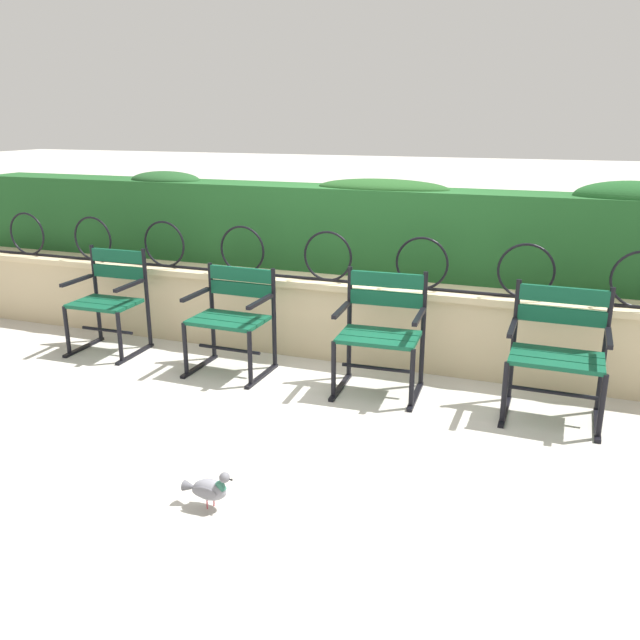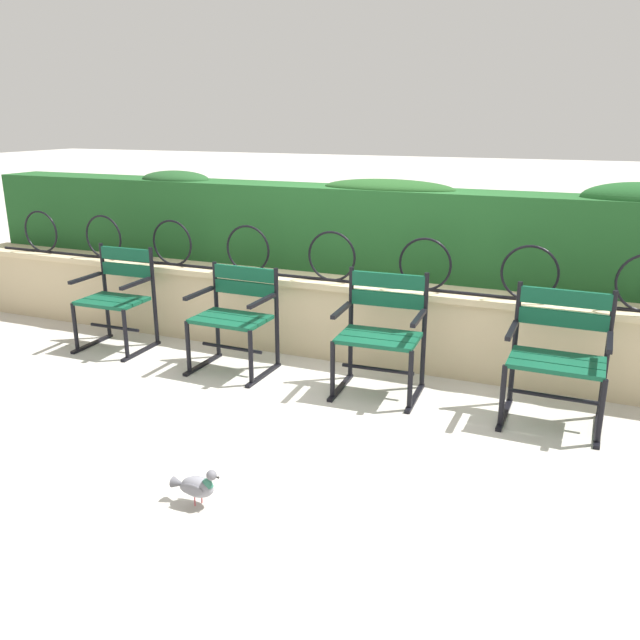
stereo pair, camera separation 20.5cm
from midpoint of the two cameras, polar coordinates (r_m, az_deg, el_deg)
name	(u,v)px [view 2 (the right image)]	position (r m, az deg, el deg)	size (l,w,h in m)	color
ground_plane	(316,393)	(4.91, 0.88, -6.37)	(60.00, 60.00, 0.00)	#BCB7AD
stone_wall	(356,319)	(5.54, 4.16, 0.05)	(8.19, 0.41, 0.66)	#C6B289
iron_arch_fence	(334,260)	(5.39, 2.33, 5.26)	(7.64, 0.02, 0.42)	black
hedge_row	(376,227)	(5.75, 5.95, 7.98)	(8.03, 0.47, 0.85)	#1E5123
park_chair_leftmost	(117,296)	(5.99, -16.23, 2.03)	(0.58, 0.53, 0.89)	#0F4C33
park_chair_centre_left	(236,314)	(5.27, -6.24, 0.48)	(0.62, 0.53, 0.83)	#0F4C33
park_chair_centre_right	(381,331)	(4.83, 6.56, -0.93)	(0.63, 0.55, 0.89)	#0F4C33
park_chair_rightmost	(558,354)	(4.64, 21.16, -2.75)	(0.64, 0.53, 0.90)	#0F4C33
pigeon_near_chairs	(197,486)	(3.60, -9.01, -14.03)	(0.29, 0.11, 0.22)	gray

